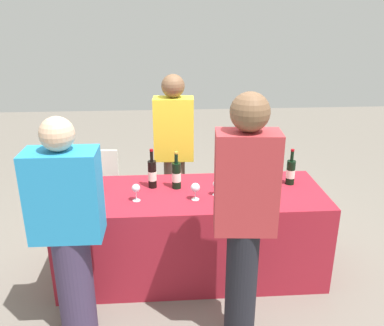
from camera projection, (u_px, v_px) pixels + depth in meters
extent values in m
plane|color=slate|center=(192.00, 270.00, 3.50)|extent=(12.00, 12.00, 0.00)
cube|color=maroon|center=(192.00, 232.00, 3.37)|extent=(2.12, 0.78, 0.74)
cylinder|color=black|center=(83.00, 179.00, 3.22)|extent=(0.07, 0.07, 0.21)
cylinder|color=black|center=(82.00, 162.00, 3.17)|extent=(0.03, 0.03, 0.09)
cylinder|color=maroon|center=(81.00, 156.00, 3.15)|extent=(0.03, 0.03, 0.02)
cylinder|color=silver|center=(84.00, 180.00, 3.22)|extent=(0.07, 0.07, 0.07)
cylinder|color=black|center=(98.00, 178.00, 3.23)|extent=(0.07, 0.07, 0.22)
cylinder|color=black|center=(97.00, 160.00, 3.17)|extent=(0.03, 0.03, 0.08)
cylinder|color=gold|center=(96.00, 154.00, 3.15)|extent=(0.03, 0.03, 0.02)
cylinder|color=silver|center=(98.00, 179.00, 3.23)|extent=(0.07, 0.07, 0.08)
cylinder|color=black|center=(152.00, 174.00, 3.29)|extent=(0.07, 0.07, 0.23)
cylinder|color=black|center=(152.00, 156.00, 3.24)|extent=(0.03, 0.03, 0.09)
cylinder|color=maroon|center=(151.00, 150.00, 3.22)|extent=(0.03, 0.03, 0.02)
cylinder|color=silver|center=(152.00, 176.00, 3.30)|extent=(0.07, 0.07, 0.08)
cylinder|color=black|center=(176.00, 176.00, 3.28)|extent=(0.07, 0.07, 0.22)
cylinder|color=black|center=(176.00, 158.00, 3.23)|extent=(0.03, 0.03, 0.08)
cylinder|color=gold|center=(176.00, 153.00, 3.21)|extent=(0.03, 0.03, 0.02)
cylinder|color=silver|center=(176.00, 177.00, 3.28)|extent=(0.07, 0.07, 0.08)
cylinder|color=black|center=(274.00, 170.00, 3.39)|extent=(0.07, 0.07, 0.22)
cylinder|color=black|center=(275.00, 153.00, 3.33)|extent=(0.03, 0.03, 0.09)
cylinder|color=maroon|center=(276.00, 147.00, 3.31)|extent=(0.03, 0.03, 0.02)
cylinder|color=silver|center=(274.00, 171.00, 3.39)|extent=(0.07, 0.07, 0.08)
cylinder|color=black|center=(291.00, 172.00, 3.36)|extent=(0.07, 0.07, 0.20)
cylinder|color=black|center=(292.00, 156.00, 3.31)|extent=(0.03, 0.03, 0.09)
cylinder|color=maroon|center=(293.00, 150.00, 3.29)|extent=(0.03, 0.03, 0.02)
cylinder|color=silver|center=(290.00, 174.00, 3.36)|extent=(0.07, 0.07, 0.07)
cylinder|color=silver|center=(137.00, 200.00, 3.09)|extent=(0.06, 0.06, 0.00)
cylinder|color=silver|center=(136.00, 196.00, 3.08)|extent=(0.01, 0.01, 0.07)
sphere|color=silver|center=(136.00, 188.00, 3.06)|extent=(0.06, 0.06, 0.06)
sphere|color=#590C19|center=(136.00, 189.00, 3.06)|extent=(0.04, 0.04, 0.04)
cylinder|color=silver|center=(195.00, 199.00, 3.11)|extent=(0.06, 0.06, 0.00)
cylinder|color=silver|center=(195.00, 195.00, 3.10)|extent=(0.01, 0.01, 0.06)
sphere|color=silver|center=(195.00, 188.00, 3.08)|extent=(0.07, 0.07, 0.07)
sphere|color=#590C19|center=(195.00, 189.00, 3.08)|extent=(0.04, 0.04, 0.04)
cylinder|color=silver|center=(216.00, 195.00, 3.19)|extent=(0.06, 0.06, 0.00)
cylinder|color=silver|center=(216.00, 191.00, 3.18)|extent=(0.01, 0.01, 0.06)
sphere|color=silver|center=(217.00, 184.00, 3.16)|extent=(0.06, 0.06, 0.06)
cylinder|color=brown|center=(175.00, 195.00, 3.99)|extent=(0.20, 0.20, 0.78)
cube|color=yellow|center=(174.00, 129.00, 3.75)|extent=(0.38, 0.22, 0.58)
sphere|color=brown|center=(173.00, 86.00, 3.61)|extent=(0.21, 0.21, 0.21)
cylinder|color=#3F3351|center=(75.00, 285.00, 2.71)|extent=(0.24, 0.24, 0.76)
cube|color=#268CCC|center=(64.00, 195.00, 2.47)|extent=(0.44, 0.24, 0.57)
sphere|color=#D8AD8C|center=(57.00, 134.00, 2.33)|extent=(0.21, 0.21, 0.21)
cylinder|color=black|center=(241.00, 286.00, 2.64)|extent=(0.20, 0.20, 0.83)
cube|color=#B23338|center=(246.00, 183.00, 2.38)|extent=(0.39, 0.23, 0.63)
sphere|color=brown|center=(250.00, 112.00, 2.23)|extent=(0.23, 0.23, 0.23)
cube|color=white|center=(92.00, 184.00, 4.28)|extent=(0.58, 0.08, 0.76)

